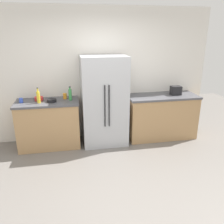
# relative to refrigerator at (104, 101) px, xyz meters

# --- Properties ---
(ground_plane) EXTENTS (9.56, 9.56, 0.00)m
(ground_plane) POSITION_rel_refrigerator_xyz_m (-0.07, -1.54, -0.88)
(ground_plane) COLOR slate
(kitchen_back_panel) EXTENTS (4.72, 0.10, 2.67)m
(kitchen_back_panel) POSITION_rel_refrigerator_xyz_m (-0.07, 0.40, 0.45)
(kitchen_back_panel) COLOR silver
(kitchen_back_panel) RESTS_ON ground_plane
(counter_left) EXTENTS (1.19, 0.64, 0.93)m
(counter_left) POSITION_rel_refrigerator_xyz_m (-1.10, 0.04, -0.42)
(counter_left) COLOR tan
(counter_left) RESTS_ON ground_plane
(counter_right) EXTENTS (1.47, 0.64, 0.93)m
(counter_right) POSITION_rel_refrigerator_xyz_m (1.24, 0.04, -0.42)
(counter_right) COLOR tan
(counter_right) RESTS_ON ground_plane
(refrigerator) EXTENTS (0.88, 0.69, 1.76)m
(refrigerator) POSITION_rel_refrigerator_xyz_m (0.00, 0.00, 0.00)
(refrigerator) COLOR #B2B5BA
(refrigerator) RESTS_ON ground_plane
(toaster) EXTENTS (0.21, 0.16, 0.18)m
(toaster) POSITION_rel_refrigerator_xyz_m (1.53, 0.04, 0.14)
(toaster) COLOR black
(toaster) RESTS_ON counter_right
(bottle_a) EXTENTS (0.06, 0.06, 0.27)m
(bottle_a) POSITION_rel_refrigerator_xyz_m (-0.66, 0.03, 0.16)
(bottle_a) COLOR green
(bottle_a) RESTS_ON counter_left
(bottle_b) EXTENTS (0.06, 0.06, 0.29)m
(bottle_b) POSITION_rel_refrigerator_xyz_m (-1.24, -0.05, 0.17)
(bottle_b) COLOR yellow
(bottle_b) RESTS_ON counter_left
(cup_a) EXTENTS (0.07, 0.07, 0.11)m
(cup_a) POSITION_rel_refrigerator_xyz_m (-0.76, 0.15, 0.10)
(cup_a) COLOR orange
(cup_a) RESTS_ON counter_left
(cup_b) EXTENTS (0.07, 0.07, 0.08)m
(cup_b) POSITION_rel_refrigerator_xyz_m (-1.56, 0.03, 0.09)
(cup_b) COLOR blue
(cup_b) RESTS_ON counter_left
(bowl_a) EXTENTS (0.18, 0.18, 0.06)m
(bowl_a) POSITION_rel_refrigerator_xyz_m (-1.01, -0.03, 0.08)
(bowl_a) COLOR black
(bowl_a) RESTS_ON counter_left
(bowl_b) EXTENTS (0.16, 0.16, 0.07)m
(bowl_b) POSITION_rel_refrigerator_xyz_m (-1.25, 0.12, 0.08)
(bowl_b) COLOR red
(bowl_b) RESTS_ON counter_left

